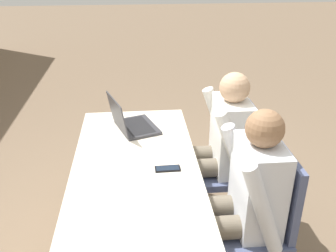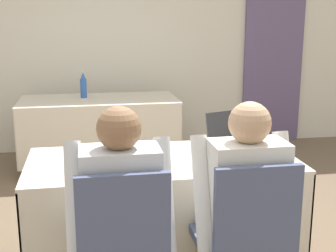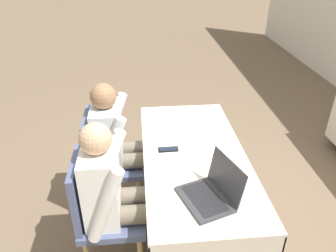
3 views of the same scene
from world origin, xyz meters
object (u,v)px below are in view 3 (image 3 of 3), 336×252
laptop (211,193)px  person_white_shirt (114,191)px  cell_phone (168,149)px  chair_near_left (107,158)px  chair_near_right (101,210)px  person_checkered_shirt (118,141)px

laptop → person_white_shirt: bearing=-126.0°
cell_phone → chair_near_left: 0.59m
chair_near_left → chair_near_right: 0.60m
chair_near_left → person_white_shirt: person_white_shirt is taller
laptop → cell_phone: laptop is taller
chair_near_right → cell_phone: bearing=-53.2°
chair_near_right → person_checkered_shirt: bearing=-9.8°
chair_near_left → person_checkered_shirt: size_ratio=0.78×
laptop → person_checkered_shirt: bearing=-161.7°
chair_near_left → person_white_shirt: size_ratio=0.78×
laptop → chair_near_left: (-0.79, -0.70, -0.25)m
chair_near_right → person_white_shirt: (0.00, 0.10, 0.16)m
chair_near_left → laptop: bearing=-138.1°
cell_phone → chair_near_right: chair_near_right is taller
cell_phone → person_white_shirt: size_ratio=0.13×
chair_near_left → person_white_shirt: 0.63m
laptop → cell_phone: (-0.55, -0.21, -0.04)m
laptop → person_checkered_shirt: (-0.79, -0.60, -0.10)m
cell_phone → chair_near_left: size_ratio=0.16×
person_checkered_shirt → person_white_shirt: same height
laptop → chair_near_right: (-0.18, -0.70, -0.25)m
laptop → chair_near_right: 0.77m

